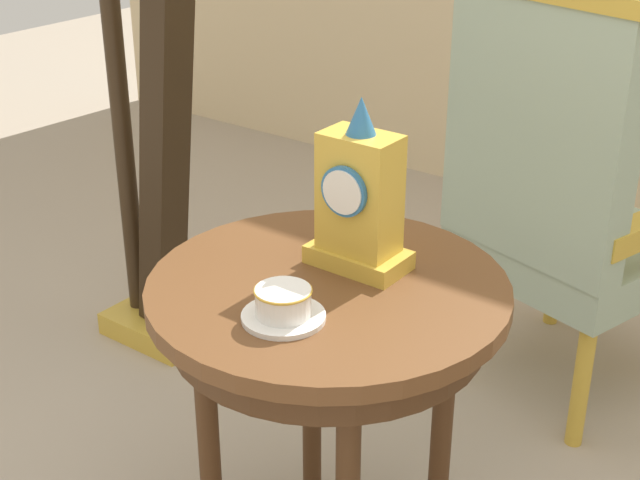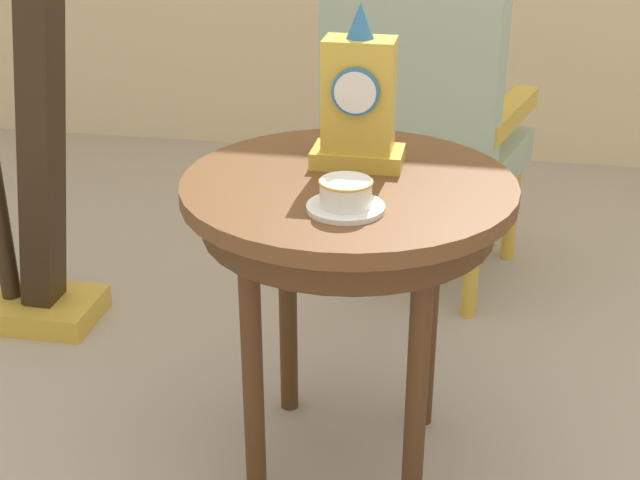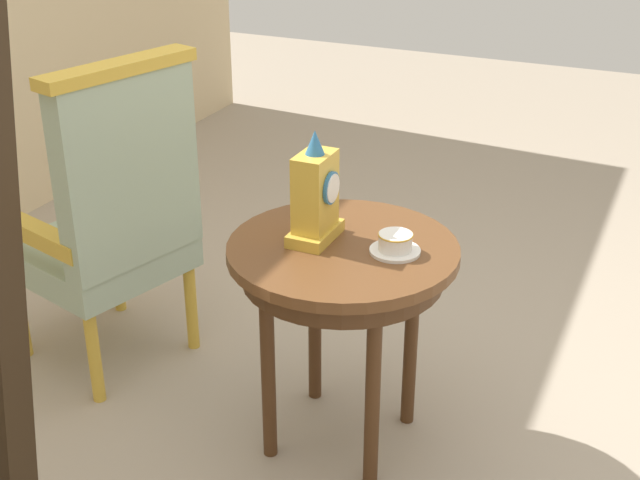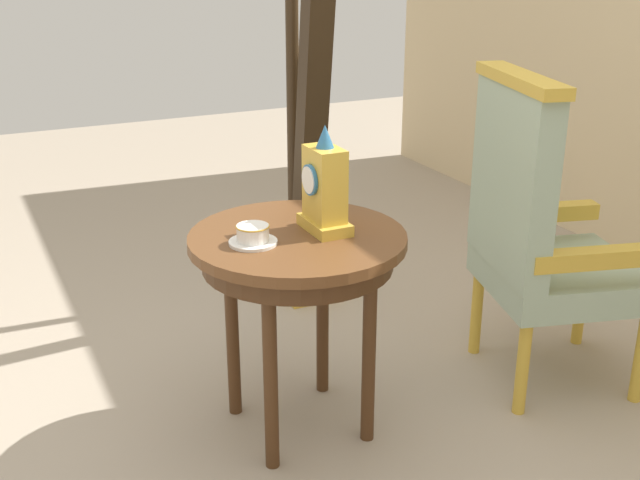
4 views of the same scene
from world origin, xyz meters
TOP-DOWN VIEW (x-y plane):
  - ground_plane at (0.00, 0.00)m, footprint 10.00×10.00m
  - side_table at (-0.10, 0.05)m, footprint 0.68×0.68m
  - teacup_left at (-0.08, -0.11)m, footprint 0.15×0.15m
  - mantel_clock at (-0.09, 0.14)m, footprint 0.19×0.11m
  - armchair at (-0.01, 0.94)m, footprint 0.66×0.66m
  - harp at (-1.04, 0.51)m, footprint 0.40×0.24m

SIDE VIEW (x-z plane):
  - ground_plane at x=0.00m, z-range 0.00..0.00m
  - armchair at x=-0.01m, z-range 0.02..1.16m
  - side_table at x=-0.10m, z-range 0.26..0.95m
  - teacup_left at x=-0.08m, z-range 0.69..0.75m
  - harp at x=-1.04m, z-range -0.17..1.67m
  - mantel_clock at x=-0.09m, z-range 0.66..1.00m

